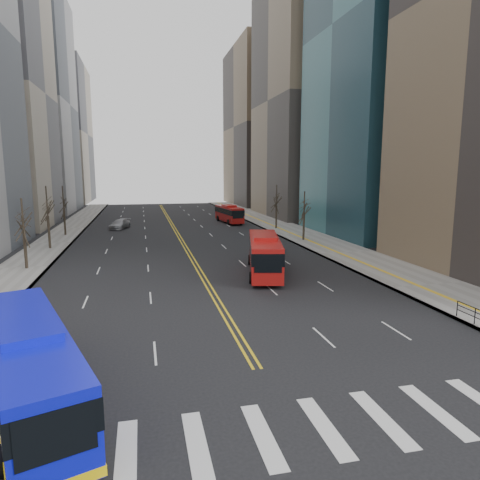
% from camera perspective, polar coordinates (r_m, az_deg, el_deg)
% --- Properties ---
extents(ground, '(220.00, 220.00, 0.00)m').
position_cam_1_polar(ground, '(17.13, 7.21, -23.94)').
color(ground, black).
extents(sidewalk_right, '(7.00, 130.00, 0.15)m').
position_cam_1_polar(sidewalk_right, '(63.31, 8.07, 0.74)').
color(sidewalk_right, gray).
rests_on(sidewalk_right, ground).
extents(sidewalk_left, '(5.00, 130.00, 0.15)m').
position_cam_1_polar(sidewalk_left, '(60.22, -23.74, -0.40)').
color(sidewalk_left, gray).
rests_on(sidewalk_left, ground).
extents(crosswalk, '(26.70, 4.00, 0.01)m').
position_cam_1_polar(crosswalk, '(17.12, 7.21, -23.92)').
color(crosswalk, silver).
rests_on(crosswalk, ground).
extents(centerline, '(0.55, 100.00, 0.01)m').
position_cam_1_polar(centerline, '(69.23, -8.66, 1.39)').
color(centerline, gold).
rests_on(centerline, ground).
extents(office_towers, '(83.00, 134.00, 58.00)m').
position_cam_1_polar(office_towers, '(83.36, -9.76, 19.20)').
color(office_towers, gray).
rests_on(office_towers, ground).
extents(street_trees, '(35.20, 47.20, 7.60)m').
position_cam_1_polar(street_trees, '(48.20, -15.44, 3.59)').
color(street_trees, black).
rests_on(street_trees, ground).
extents(blue_bus, '(6.51, 12.47, 3.57)m').
position_cam_1_polar(blue_bus, '(19.48, -26.21, -14.33)').
color(blue_bus, '#0E14DB').
rests_on(blue_bus, ground).
extents(red_bus_near, '(5.18, 11.63, 3.59)m').
position_cam_1_polar(red_bus_near, '(39.10, 3.28, -1.60)').
color(red_bus_near, '#AE1512').
rests_on(red_bus_near, ground).
extents(red_bus_far, '(3.46, 10.30, 3.23)m').
position_cam_1_polar(red_bus_far, '(77.30, -1.47, 3.65)').
color(red_bus_far, '#AE1512').
rests_on(red_bus_far, ground).
extents(car_white, '(2.37, 4.17, 1.30)m').
position_cam_1_polar(car_white, '(22.05, -28.21, -15.15)').
color(car_white, white).
rests_on(car_white, ground).
extents(car_dark_mid, '(2.36, 3.93, 1.25)m').
position_cam_1_polar(car_dark_mid, '(50.10, 4.34, -0.80)').
color(car_dark_mid, black).
rests_on(car_dark_mid, ground).
extents(car_silver, '(3.78, 5.61, 1.51)m').
position_cam_1_polar(car_silver, '(71.94, -15.74, 2.05)').
color(car_silver, '#9B9A9F').
rests_on(car_silver, ground).
extents(car_dark_far, '(2.87, 4.61, 1.19)m').
position_cam_1_polar(car_dark_far, '(88.86, -1.96, 3.60)').
color(car_dark_far, black).
rests_on(car_dark_far, ground).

